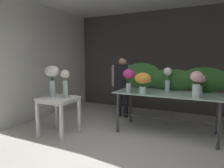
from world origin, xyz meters
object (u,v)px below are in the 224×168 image
(vase_magenta_stock, at_px, (129,77))
(vase_sunset_freesia, at_px, (143,80))
(florist, at_px, (123,80))
(vase_ivory_tulips, at_px, (168,77))
(vase_blush_hydrangea, at_px, (197,82))
(vase_white_roses_tall, at_px, (52,76))
(vase_cream_lisianthus_tall, at_px, (65,82))
(side_table_white, at_px, (58,103))
(vase_rosy_carnations, at_px, (200,82))
(display_table_glass, at_px, (167,98))

(vase_magenta_stock, xyz_separation_m, vase_sunset_freesia, (0.33, -0.09, -0.05))
(florist, distance_m, vase_sunset_freesia, 1.39)
(vase_ivory_tulips, xyz_separation_m, vase_blush_hydrangea, (0.58, -0.51, -0.03))
(vase_sunset_freesia, height_order, vase_white_roses_tall, vase_white_roses_tall)
(vase_blush_hydrangea, xyz_separation_m, vase_white_roses_tall, (-2.58, -0.70, 0.07))
(vase_white_roses_tall, xyz_separation_m, vase_cream_lisianthus_tall, (0.27, 0.06, -0.11))
(side_table_white, relative_size, vase_sunset_freesia, 1.86)
(vase_cream_lisianthus_tall, bearing_deg, vase_rosy_carnations, 25.63)
(vase_ivory_tulips, bearing_deg, vase_rosy_carnations, -2.27)
(florist, bearing_deg, vase_sunset_freesia, -50.68)
(florist, xyz_separation_m, vase_blush_hydrangea, (1.81, -1.02, 0.15))
(vase_rosy_carnations, relative_size, vase_magenta_stock, 0.75)
(vase_blush_hydrangea, distance_m, vase_sunset_freesia, 0.94)
(display_table_glass, height_order, side_table_white, display_table_glass)
(vase_ivory_tulips, distance_m, vase_blush_hydrangea, 0.78)
(side_table_white, xyz_separation_m, vase_rosy_carnations, (2.48, 1.19, 0.41))
(florist, relative_size, vase_cream_lisianthus_tall, 2.89)
(vase_cream_lisianthus_tall, bearing_deg, vase_blush_hydrangea, 15.48)
(side_table_white, relative_size, vase_magenta_stock, 1.63)
(vase_ivory_tulips, relative_size, vase_magenta_stock, 1.06)
(display_table_glass, distance_m, vase_white_roses_tall, 2.33)
(vase_ivory_tulips, bearing_deg, vase_cream_lisianthus_tall, -146.39)
(vase_blush_hydrangea, height_order, vase_magenta_stock, vase_magenta_stock)
(vase_magenta_stock, bearing_deg, vase_cream_lisianthus_tall, -146.58)
(vase_sunset_freesia, bearing_deg, vase_cream_lisianthus_tall, -156.61)
(display_table_glass, bearing_deg, vase_sunset_freesia, -136.67)
(vase_ivory_tulips, height_order, vase_cream_lisianthus_tall, vase_ivory_tulips)
(vase_white_roses_tall, bearing_deg, display_table_glass, 26.84)
(side_table_white, bearing_deg, vase_rosy_carnations, 25.59)
(vase_white_roses_tall, height_order, vase_cream_lisianthus_tall, vase_white_roses_tall)
(vase_magenta_stock, relative_size, vase_cream_lisianthus_tall, 0.87)
(vase_rosy_carnations, height_order, vase_white_roses_tall, vase_white_roses_tall)
(vase_rosy_carnations, relative_size, vase_sunset_freesia, 0.85)
(florist, relative_size, vase_sunset_freesia, 3.78)
(vase_white_roses_tall, relative_size, vase_cream_lisianthus_tall, 1.14)
(vase_blush_hydrangea, bearing_deg, vase_ivory_tulips, 138.97)
(vase_magenta_stock, xyz_separation_m, vase_white_roses_tall, (-1.31, -0.75, 0.02))
(vase_blush_hydrangea, bearing_deg, vase_magenta_stock, 177.83)
(display_table_glass, bearing_deg, vase_blush_hydrangea, -31.33)
(vase_sunset_freesia, relative_size, vase_white_roses_tall, 0.67)
(florist, xyz_separation_m, vase_magenta_stock, (0.54, -0.97, 0.20))
(vase_magenta_stock, distance_m, vase_white_roses_tall, 1.51)
(vase_magenta_stock, height_order, vase_sunset_freesia, vase_magenta_stock)
(vase_magenta_stock, bearing_deg, vase_sunset_freesia, -15.99)
(vase_sunset_freesia, distance_m, vase_white_roses_tall, 1.77)
(vase_sunset_freesia, bearing_deg, vase_ivory_tulips, 57.36)
(display_table_glass, bearing_deg, florist, 151.52)
(vase_blush_hydrangea, relative_size, vase_cream_lisianthus_tall, 0.86)
(florist, height_order, vase_blush_hydrangea, florist)
(vase_rosy_carnations, bearing_deg, vase_sunset_freesia, -151.34)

